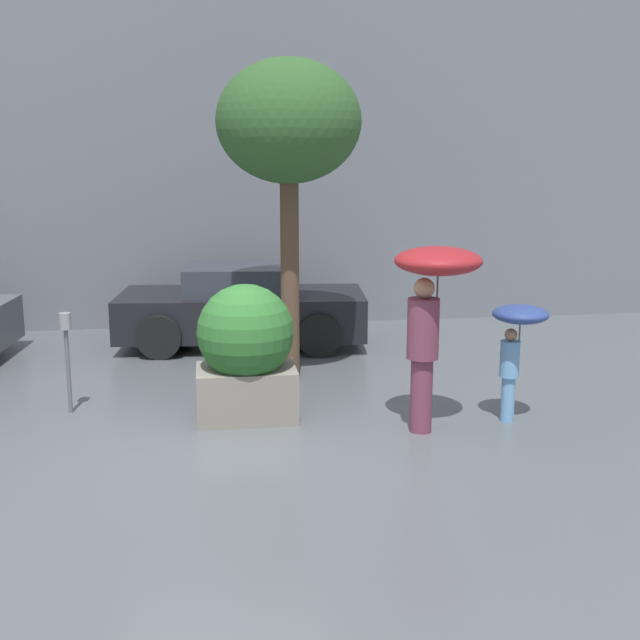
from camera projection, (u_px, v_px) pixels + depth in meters
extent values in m
plane|color=#51565B|center=(228.00, 450.00, 8.57)|extent=(40.00, 40.00, 0.00)
cube|color=slate|center=(212.00, 159.00, 14.25)|extent=(18.00, 0.30, 6.00)
cube|color=gray|center=(247.00, 393.00, 9.54)|extent=(1.17, 0.79, 0.62)
sphere|color=#286028|center=(245.00, 332.00, 9.39)|extent=(1.14, 1.14, 1.14)
cylinder|color=brown|center=(421.00, 395.00, 9.06)|extent=(0.25, 0.25, 0.86)
cylinder|color=brown|center=(423.00, 329.00, 8.90)|extent=(0.36, 0.36, 0.68)
sphere|color=#997056|center=(424.00, 288.00, 8.81)|extent=(0.23, 0.23, 0.23)
cylinder|color=#4C4C51|center=(437.00, 293.00, 8.87)|extent=(0.02, 0.02, 0.72)
ellipsoid|color=maroon|center=(438.00, 261.00, 8.79)|extent=(0.97, 0.97, 0.31)
cylinder|color=#669ED1|center=(508.00, 399.00, 9.44)|extent=(0.16, 0.16, 0.54)
cylinder|color=#669ED1|center=(510.00, 359.00, 9.34)|extent=(0.23, 0.23, 0.43)
sphere|color=#997056|center=(511.00, 335.00, 9.28)|extent=(0.15, 0.15, 0.15)
cylinder|color=#4C4C51|center=(519.00, 336.00, 9.22)|extent=(0.02, 0.02, 0.52)
ellipsoid|color=navy|center=(521.00, 314.00, 9.17)|extent=(0.64, 0.64, 0.21)
cube|color=black|center=(242.00, 313.00, 13.15)|extent=(4.11, 2.10, 0.68)
cube|color=#2D333D|center=(241.00, 279.00, 13.04)|extent=(1.92, 1.63, 0.46)
cylinder|color=black|center=(159.00, 337.00, 12.29)|extent=(0.70, 0.29, 0.68)
cylinder|color=black|center=(174.00, 315.00, 13.98)|extent=(0.70, 0.29, 0.68)
cylinder|color=black|center=(319.00, 335.00, 12.40)|extent=(0.70, 0.29, 0.68)
cylinder|color=black|center=(315.00, 313.00, 14.09)|extent=(0.70, 0.29, 0.68)
cylinder|color=brown|center=(290.00, 273.00, 11.03)|extent=(0.26, 0.26, 2.99)
ellipsoid|color=#2D5628|center=(289.00, 121.00, 10.62)|extent=(1.94, 1.94, 1.65)
cylinder|color=#595B60|center=(68.00, 371.00, 9.69)|extent=(0.05, 0.05, 1.04)
cylinder|color=gray|center=(65.00, 321.00, 9.56)|extent=(0.14, 0.14, 0.20)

